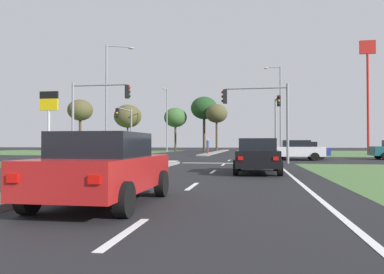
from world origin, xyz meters
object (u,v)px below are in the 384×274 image
object	(u,v)px
treeline_fourth	(204,108)
fastfood_pole_sign	(368,73)
car_white_fourth	(294,150)
treeline_third	(175,118)
street_lamp_fourth	(167,117)
traffic_signal_near_right	(262,109)
street_lamp_second	(109,95)
car_silver_fifth	(115,149)
treeline_second	(128,116)
pedestrian_at_median	(208,145)
car_black_second	(257,155)
car_blue_sixth	(302,150)
car_red_near	(104,168)
treeline_near	(80,110)
traffic_signal_near_left	(93,107)
fuel_price_totem	(49,109)
street_lamp_third	(279,106)
traffic_signal_far_right	(277,115)
treeline_fifth	(217,114)
traffic_signal_far_left	(126,123)

from	to	relation	value
treeline_fourth	fastfood_pole_sign	bearing A→B (deg)	-38.76
car_white_fourth	treeline_third	world-z (taller)	treeline_third
street_lamp_fourth	traffic_signal_near_right	bearing A→B (deg)	-67.01
traffic_signal_near_right	street_lamp_second	bearing A→B (deg)	148.35
street_lamp_second	treeline_third	size ratio (longest dim) A/B	1.41
treeline_third	car_silver_fifth	bearing A→B (deg)	-88.20
fastfood_pole_sign	treeline_second	distance (m)	39.64
pedestrian_at_median	street_lamp_second	bearing A→B (deg)	-31.69
car_black_second	car_silver_fifth	world-z (taller)	car_silver_fifth
car_black_second	car_blue_sixth	size ratio (longest dim) A/B	1.01
car_red_near	treeline_second	size ratio (longest dim) A/B	0.51
street_lamp_fourth	car_silver_fifth	bearing A→B (deg)	-86.94
street_lamp_second	car_black_second	bearing A→B (deg)	-51.22
street_lamp_fourth	fastfood_pole_sign	size ratio (longest dim) A/B	0.76
pedestrian_at_median	treeline_near	size ratio (longest dim) A/B	0.18
pedestrian_at_median	treeline_near	distance (m)	34.67
car_white_fourth	traffic_signal_near_left	bearing A→B (deg)	108.70
street_lamp_fourth	treeline_third	size ratio (longest dim) A/B	1.35
street_lamp_second	fuel_price_totem	size ratio (longest dim) A/B	1.74
traffic_signal_near_left	street_lamp_third	world-z (taller)	street_lamp_third
treeline_third	treeline_fourth	distance (m)	5.35
car_black_second	car_silver_fifth	distance (m)	20.39
pedestrian_at_median	traffic_signal_far_right	bearing A→B (deg)	57.46
street_lamp_second	street_lamp_fourth	size ratio (longest dim) A/B	1.05
car_red_near	treeline_near	size ratio (longest dim) A/B	0.44
street_lamp_second	street_lamp_third	size ratio (longest dim) A/B	1.03
car_white_fourth	pedestrian_at_median	world-z (taller)	pedestrian_at_median
street_lamp_third	treeline_second	xyz separation A→B (m)	(-25.29, 18.16, 0.41)
treeline_fifth	pedestrian_at_median	bearing A→B (deg)	-87.68
traffic_signal_far_left	treeline_third	xyz separation A→B (m)	(-0.59, 27.74, 2.45)
car_white_fourth	street_lamp_fourth	distance (m)	34.42
car_silver_fifth	street_lamp_fourth	xyz separation A→B (m)	(-1.44, 26.91, 4.92)
car_red_near	pedestrian_at_median	size ratio (longest dim) A/B	2.39
traffic_signal_near_right	fuel_price_totem	distance (m)	20.93
treeline_near	treeline_third	bearing A→B (deg)	-1.59
traffic_signal_far_left	street_lamp_fourth	size ratio (longest dim) A/B	0.49
treeline_near	treeline_second	world-z (taller)	treeline_near
treeline_fourth	treeline_fifth	distance (m)	3.57
car_silver_fifth	treeline_second	size ratio (longest dim) A/B	0.51
traffic_signal_far_right	treeline_fourth	bearing A→B (deg)	110.91
fastfood_pole_sign	car_red_near	bearing A→B (deg)	-112.89
car_black_second	car_red_near	bearing A→B (deg)	-109.77
treeline_third	treeline_fifth	world-z (taller)	treeline_fifth
pedestrian_at_median	fuel_price_totem	distance (m)	18.03
street_lamp_second	treeline_second	bearing A→B (deg)	105.71
treeline_second	treeline_third	world-z (taller)	treeline_second
traffic_signal_far_left	street_lamp_second	xyz separation A→B (m)	(-0.83, -2.64, 2.54)
treeline_third	fuel_price_totem	bearing A→B (deg)	-99.72
car_black_second	traffic_signal_near_right	xyz separation A→B (m)	(0.43, 8.50, 2.87)
car_red_near	fuel_price_totem	size ratio (longest dim) A/B	0.67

